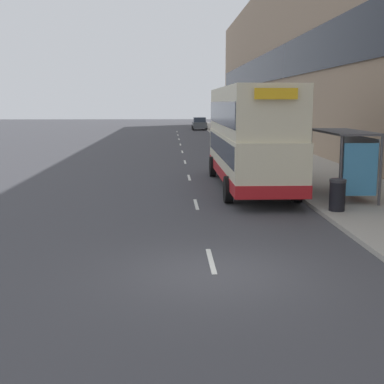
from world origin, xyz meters
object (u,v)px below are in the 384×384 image
(pedestrian_2, at_px, (364,166))
(car_0, at_px, (199,124))
(pedestrian_3, at_px, (288,160))
(pedestrian_4, at_px, (351,161))
(bus_shelter, at_px, (350,151))
(litter_bin, at_px, (337,195))
(double_decker_bus_near, at_px, (250,135))
(pedestrian_at_shelter, at_px, (307,165))

(pedestrian_2, bearing_deg, car_0, 94.94)
(pedestrian_3, distance_m, pedestrian_4, 2.85)
(bus_shelter, relative_size, litter_bin, 4.00)
(car_0, distance_m, litter_bin, 56.01)
(bus_shelter, height_order, pedestrian_4, bus_shelter)
(pedestrian_3, bearing_deg, pedestrian_4, -6.20)
(pedestrian_2, distance_m, pedestrian_4, 1.03)
(pedestrian_4, bearing_deg, double_decker_bus_near, -168.60)
(bus_shelter, height_order, pedestrian_2, bus_shelter)
(bus_shelter, relative_size, pedestrian_4, 2.33)
(bus_shelter, distance_m, pedestrian_3, 4.73)
(bus_shelter, xyz_separation_m, pedestrian_4, (1.49, 4.16, -0.82))
(pedestrian_3, height_order, litter_bin, pedestrian_3)
(bus_shelter, xyz_separation_m, double_decker_bus_near, (-3.30, 3.19, 0.41))
(bus_shelter, height_order, pedestrian_at_shelter, bus_shelter)
(pedestrian_3, height_order, pedestrian_4, pedestrian_3)
(double_decker_bus_near, xyz_separation_m, pedestrian_2, (5.00, -0.03, -1.34))
(bus_shelter, height_order, pedestrian_3, bus_shelter)
(double_decker_bus_near, xyz_separation_m, pedestrian_at_shelter, (2.33, -0.80, -1.21))
(litter_bin, bearing_deg, pedestrian_at_shelter, 86.98)
(pedestrian_3, bearing_deg, litter_bin, -88.95)
(pedestrian_at_shelter, distance_m, pedestrian_4, 3.02)
(pedestrian_4, bearing_deg, pedestrian_3, 173.80)
(double_decker_bus_near, xyz_separation_m, pedestrian_3, (1.95, 1.27, -1.19))
(double_decker_bus_near, relative_size, litter_bin, 10.56)
(pedestrian_at_shelter, xyz_separation_m, pedestrian_4, (2.45, 1.76, -0.02))
(car_0, distance_m, pedestrian_3, 49.03)
(car_0, xyz_separation_m, pedestrian_2, (4.35, -50.32, 0.10))
(pedestrian_4, bearing_deg, pedestrian_at_shelter, -144.24)
(car_0, relative_size, pedestrian_2, 2.60)
(pedestrian_2, height_order, pedestrian_4, pedestrian_4)
(pedestrian_2, bearing_deg, pedestrian_4, 102.51)
(car_0, relative_size, pedestrian_at_shelter, 2.23)
(pedestrian_4, height_order, litter_bin, pedestrian_4)
(car_0, xyz_separation_m, pedestrian_4, (4.13, -49.32, 0.22))
(pedestrian_at_shelter, bearing_deg, pedestrian_4, 35.76)
(pedestrian_at_shelter, xyz_separation_m, pedestrian_3, (-0.39, 2.07, 0.02))
(car_0, bearing_deg, pedestrian_at_shelter, -88.12)
(car_0, height_order, pedestrian_2, pedestrian_2)
(pedestrian_at_shelter, bearing_deg, pedestrian_3, 100.56)
(double_decker_bus_near, height_order, pedestrian_at_shelter, double_decker_bus_near)
(pedestrian_3, distance_m, litter_bin, 6.99)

